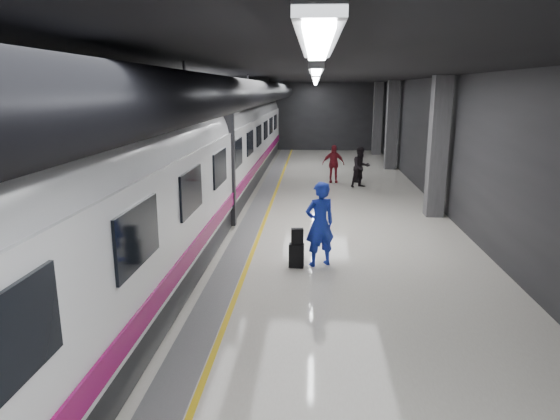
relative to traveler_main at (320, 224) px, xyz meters
name	(u,v)px	position (x,y,z in m)	size (l,w,h in m)	color
ground	(293,229)	(-0.75, 3.05, -1.01)	(40.00, 40.00, 0.00)	silver
platform_hall	(286,108)	(-1.03, 4.01, 2.53)	(10.02, 40.02, 4.51)	black
train	(183,159)	(-3.99, 3.05, 1.06)	(3.05, 38.00, 4.05)	black
traveler_main	(320,224)	(0.00, 0.00, 0.00)	(0.74, 0.48, 2.02)	#1A1EC9
suitcase_main	(296,255)	(-0.54, -0.18, -0.73)	(0.35, 0.22, 0.57)	black
shoulder_bag	(297,236)	(-0.52, -0.17, -0.26)	(0.28, 0.15, 0.37)	black
traveler_far_a	(361,167)	(1.82, 9.82, -0.15)	(0.84, 0.65, 1.73)	black
traveler_far_b	(333,164)	(0.70, 10.89, -0.17)	(0.98, 0.41, 1.67)	maroon
suitcase_far	(357,177)	(1.79, 10.95, -0.78)	(0.31, 0.20, 0.45)	black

